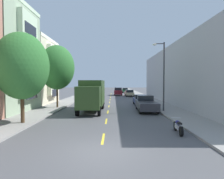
{
  "coord_description": "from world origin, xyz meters",
  "views": [
    {
      "loc": [
        0.58,
        -9.02,
        3.26
      ],
      "look_at": [
        0.38,
        23.62,
        2.02
      ],
      "focal_mm": 30.91,
      "sensor_mm": 36.0,
      "label": 1
    }
  ],
  "objects_px": {
    "parked_pickup_charcoal": "(146,104)",
    "parked_motorcycle": "(178,127)",
    "moving_burgundy_sedan": "(118,91)",
    "parked_hatchback_navy": "(140,100)",
    "street_tree_second": "(57,68)",
    "parked_wagon_champagne": "(129,93)",
    "parked_hatchback_forest": "(125,90)",
    "parked_wagon_orange": "(86,96)",
    "street_lamp": "(163,72)",
    "parked_sedan_white": "(97,91)",
    "street_tree_nearest": "(22,66)",
    "delivery_box_truck": "(92,94)"
  },
  "relations": [
    {
      "from": "parked_pickup_charcoal",
      "to": "parked_hatchback_navy",
      "type": "distance_m",
      "value": 5.84
    },
    {
      "from": "parked_hatchback_forest",
      "to": "parked_pickup_charcoal",
      "type": "height_order",
      "value": "parked_pickup_charcoal"
    },
    {
      "from": "street_lamp",
      "to": "parked_sedan_white",
      "type": "xyz_separation_m",
      "value": [
        -10.17,
        35.19,
        -3.66
      ]
    },
    {
      "from": "moving_burgundy_sedan",
      "to": "street_lamp",
      "type": "bearing_deg",
      "value": -81.3
    },
    {
      "from": "street_lamp",
      "to": "parked_motorcycle",
      "type": "xyz_separation_m",
      "value": [
        -1.21,
        -8.76,
        -4.0
      ]
    },
    {
      "from": "street_tree_second",
      "to": "parked_hatchback_navy",
      "type": "distance_m",
      "value": 12.21
    },
    {
      "from": "parked_hatchback_navy",
      "to": "parked_motorcycle",
      "type": "xyz_separation_m",
      "value": [
        0.31,
        -15.25,
        -0.35
      ]
    },
    {
      "from": "parked_hatchback_navy",
      "to": "parked_wagon_orange",
      "type": "height_order",
      "value": "same"
    },
    {
      "from": "street_tree_second",
      "to": "parked_wagon_champagne",
      "type": "height_order",
      "value": "street_tree_second"
    },
    {
      "from": "parked_pickup_charcoal",
      "to": "parked_hatchback_navy",
      "type": "relative_size",
      "value": 1.33
    },
    {
      "from": "street_lamp",
      "to": "parked_wagon_orange",
      "type": "distance_m",
      "value": 17.54
    },
    {
      "from": "street_tree_second",
      "to": "delivery_box_truck",
      "type": "distance_m",
      "value": 5.95
    },
    {
      "from": "moving_burgundy_sedan",
      "to": "parked_hatchback_navy",
      "type": "bearing_deg",
      "value": -82.74
    },
    {
      "from": "street_tree_second",
      "to": "parked_motorcycle",
      "type": "xyz_separation_m",
      "value": [
        11.15,
        -11.67,
        -4.67
      ]
    },
    {
      "from": "parked_sedan_white",
      "to": "parked_wagon_champagne",
      "type": "bearing_deg",
      "value": -53.06
    },
    {
      "from": "parked_wagon_orange",
      "to": "parked_pickup_charcoal",
      "type": "bearing_deg",
      "value": -56.65
    },
    {
      "from": "street_tree_nearest",
      "to": "delivery_box_truck",
      "type": "xyz_separation_m",
      "value": [
        4.6,
        7.11,
        -2.53
      ]
    },
    {
      "from": "parked_wagon_orange",
      "to": "parked_sedan_white",
      "type": "xyz_separation_m",
      "value": [
        0.11,
        21.44,
        -0.05
      ]
    },
    {
      "from": "parked_wagon_orange",
      "to": "moving_burgundy_sedan",
      "type": "distance_m",
      "value": 14.77
    },
    {
      "from": "parked_pickup_charcoal",
      "to": "parked_motorcycle",
      "type": "xyz_separation_m",
      "value": [
        0.45,
        -9.41,
        -0.42
      ]
    },
    {
      "from": "parked_wagon_champagne",
      "to": "parked_sedan_white",
      "type": "distance_m",
      "value": 14.2
    },
    {
      "from": "delivery_box_truck",
      "to": "parked_wagon_orange",
      "type": "distance_m",
      "value": 13.25
    },
    {
      "from": "parked_hatchback_navy",
      "to": "moving_burgundy_sedan",
      "type": "xyz_separation_m",
      "value": [
        -2.64,
        20.7,
        0.23
      ]
    },
    {
      "from": "parked_pickup_charcoal",
      "to": "moving_burgundy_sedan",
      "type": "relative_size",
      "value": 1.11
    },
    {
      "from": "parked_wagon_orange",
      "to": "parked_wagon_champagne",
      "type": "bearing_deg",
      "value": 49.44
    },
    {
      "from": "street_tree_second",
      "to": "parked_motorcycle",
      "type": "bearing_deg",
      "value": -46.3
    },
    {
      "from": "parked_pickup_charcoal",
      "to": "parked_wagon_orange",
      "type": "bearing_deg",
      "value": 123.35
    },
    {
      "from": "parked_wagon_champagne",
      "to": "parked_pickup_charcoal",
      "type": "bearing_deg",
      "value": -90.04
    },
    {
      "from": "parked_hatchback_navy",
      "to": "street_tree_second",
      "type": "bearing_deg",
      "value": -161.72
    },
    {
      "from": "parked_sedan_white",
      "to": "parked_motorcycle",
      "type": "xyz_separation_m",
      "value": [
        8.96,
        -43.95,
        -0.34
      ]
    },
    {
      "from": "street_tree_second",
      "to": "moving_burgundy_sedan",
      "type": "relative_size",
      "value": 1.6
    },
    {
      "from": "parked_wagon_orange",
      "to": "moving_burgundy_sedan",
      "type": "bearing_deg",
      "value": 65.53
    },
    {
      "from": "street_tree_nearest",
      "to": "delivery_box_truck",
      "type": "relative_size",
      "value": 0.86
    },
    {
      "from": "parked_hatchback_forest",
      "to": "parked_wagon_orange",
      "type": "height_order",
      "value": "same"
    },
    {
      "from": "parked_hatchback_navy",
      "to": "parked_wagon_champagne",
      "type": "xyz_separation_m",
      "value": [
        -0.12,
        17.36,
        0.05
      ]
    },
    {
      "from": "parked_pickup_charcoal",
      "to": "parked_sedan_white",
      "type": "distance_m",
      "value": 35.58
    },
    {
      "from": "parked_wagon_orange",
      "to": "parked_sedan_white",
      "type": "height_order",
      "value": "parked_wagon_orange"
    },
    {
      "from": "street_tree_nearest",
      "to": "parked_sedan_white",
      "type": "xyz_separation_m",
      "value": [
        2.19,
        41.51,
        -3.74
      ]
    },
    {
      "from": "parked_hatchback_navy",
      "to": "parked_motorcycle",
      "type": "height_order",
      "value": "parked_hatchback_navy"
    },
    {
      "from": "parked_pickup_charcoal",
      "to": "parked_motorcycle",
      "type": "height_order",
      "value": "parked_pickup_charcoal"
    },
    {
      "from": "delivery_box_truck",
      "to": "parked_pickup_charcoal",
      "type": "relative_size",
      "value": 1.49
    },
    {
      "from": "street_tree_nearest",
      "to": "parked_motorcycle",
      "type": "bearing_deg",
      "value": -12.37
    },
    {
      "from": "street_tree_nearest",
      "to": "parked_pickup_charcoal",
      "type": "height_order",
      "value": "street_tree_nearest"
    },
    {
      "from": "parked_hatchback_forest",
      "to": "parked_hatchback_navy",
      "type": "height_order",
      "value": "same"
    },
    {
      "from": "street_lamp",
      "to": "parked_wagon_orange",
      "type": "xyz_separation_m",
      "value": [
        -10.28,
        13.75,
        -3.61
      ]
    },
    {
      "from": "street_lamp",
      "to": "parked_hatchback_navy",
      "type": "distance_m",
      "value": 7.6
    },
    {
      "from": "street_tree_second",
      "to": "parked_hatchback_navy",
      "type": "bearing_deg",
      "value": 18.28
    },
    {
      "from": "street_tree_second",
      "to": "parked_hatchback_forest",
      "type": "relative_size",
      "value": 1.9
    },
    {
      "from": "street_lamp",
      "to": "parked_hatchback_navy",
      "type": "relative_size",
      "value": 1.85
    },
    {
      "from": "street_tree_nearest",
      "to": "parked_hatchback_forest",
      "type": "height_order",
      "value": "street_tree_nearest"
    }
  ]
}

